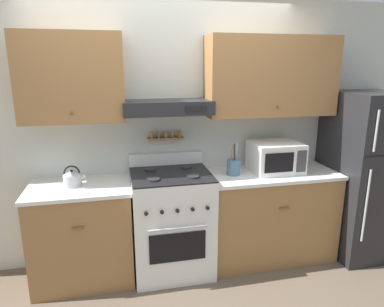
{
  "coord_description": "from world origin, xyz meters",
  "views": [
    {
      "loc": [
        -0.46,
        -2.65,
        1.93
      ],
      "look_at": [
        0.19,
        0.25,
        1.16
      ],
      "focal_mm": 32.0,
      "sensor_mm": 36.0,
      "label": 1
    }
  ],
  "objects": [
    {
      "name": "ground_plane",
      "position": [
        0.0,
        0.0,
        0.0
      ],
      "size": [
        16.0,
        16.0,
        0.0
      ],
      "primitive_type": "plane",
      "color": "brown"
    },
    {
      "name": "wall_back",
      "position": [
        0.09,
        0.58,
        1.46
      ],
      "size": [
        5.2,
        0.46,
        2.55
      ],
      "color": "silver",
      "rests_on": "ground_plane"
    },
    {
      "name": "counter_left",
      "position": [
        -0.81,
        0.31,
        0.45
      ],
      "size": [
        0.88,
        0.62,
        0.91
      ],
      "color": "olive",
      "rests_on": "ground_plane"
    },
    {
      "name": "counter_right",
      "position": [
        1.01,
        0.31,
        0.45
      ],
      "size": [
        1.28,
        0.62,
        0.91
      ],
      "color": "olive",
      "rests_on": "ground_plane"
    },
    {
      "name": "stove_range",
      "position": [
        0.0,
        0.28,
        0.49
      ],
      "size": [
        0.72,
        0.67,
        1.09
      ],
      "color": "white",
      "rests_on": "ground_plane"
    },
    {
      "name": "refrigerator",
      "position": [
        2.0,
        0.23,
        0.84
      ],
      "size": [
        0.69,
        0.76,
        1.68
      ],
      "color": "#232326",
      "rests_on": "ground_plane"
    },
    {
      "name": "tea_kettle",
      "position": [
        -0.86,
        0.32,
        0.98
      ],
      "size": [
        0.2,
        0.15,
        0.19
      ],
      "color": "#B7B7BC",
      "rests_on": "counter_left"
    },
    {
      "name": "microwave",
      "position": [
        1.05,
        0.34,
        1.05
      ],
      "size": [
        0.47,
        0.4,
        0.29
      ],
      "color": "white",
      "rests_on": "counter_right"
    },
    {
      "name": "utensil_crock",
      "position": [
        0.61,
        0.32,
        0.98
      ],
      "size": [
        0.13,
        0.13,
        0.3
      ],
      "color": "slate",
      "rests_on": "counter_right"
    }
  ]
}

